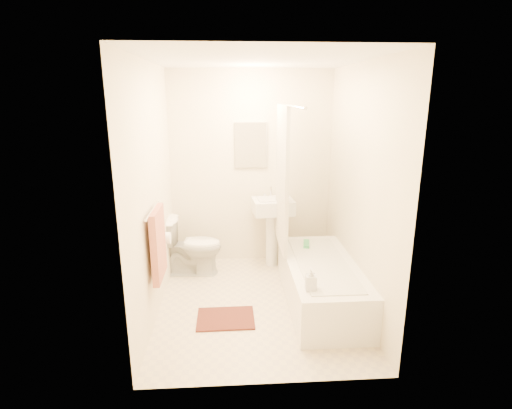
{
  "coord_description": "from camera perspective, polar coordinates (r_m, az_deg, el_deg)",
  "views": [
    {
      "loc": [
        -0.26,
        -3.72,
        2.1
      ],
      "look_at": [
        0.0,
        0.25,
        1.0
      ],
      "focal_mm": 28.0,
      "sensor_mm": 36.0,
      "label": 1
    }
  ],
  "objects": [
    {
      "name": "floor",
      "position": [
        4.28,
        0.23,
        -13.93
      ],
      "size": [
        2.4,
        2.4,
        0.0
      ],
      "primitive_type": "plane",
      "color": "beige",
      "rests_on": "ground"
    },
    {
      "name": "ceiling",
      "position": [
        3.74,
        0.27,
        20.06
      ],
      "size": [
        2.4,
        2.4,
        0.0
      ],
      "primitive_type": "plane",
      "color": "white",
      "rests_on": "ground"
    },
    {
      "name": "wall_back",
      "position": [
        5.01,
        -0.71,
        5.09
      ],
      "size": [
        2.0,
        0.02,
        2.4
      ],
      "primitive_type": "cube",
      "color": "beige",
      "rests_on": "ground"
    },
    {
      "name": "wall_left",
      "position": [
        3.9,
        -14.59,
        1.61
      ],
      "size": [
        0.02,
        2.4,
        2.4
      ],
      "primitive_type": "cube",
      "color": "beige",
      "rests_on": "ground"
    },
    {
      "name": "wall_right",
      "position": [
        4.03,
        14.59,
        2.05
      ],
      "size": [
        0.02,
        2.4,
        2.4
      ],
      "primitive_type": "cube",
      "color": "beige",
      "rests_on": "ground"
    },
    {
      "name": "mirror",
      "position": [
        4.94,
        -0.71,
        8.47
      ],
      "size": [
        0.4,
        0.03,
        0.55
      ],
      "primitive_type": "cube",
      "color": "white",
      "rests_on": "wall_back"
    },
    {
      "name": "curtain_rod",
      "position": [
        3.86,
        4.73,
        13.92
      ],
      "size": [
        0.03,
        1.7,
        0.03
      ],
      "primitive_type": "cylinder",
      "rotation": [
        1.57,
        0.0,
        0.0
      ],
      "color": "silver",
      "rests_on": "wall_back"
    },
    {
      "name": "shower_curtain",
      "position": [
        4.35,
        3.74,
        3.74
      ],
      "size": [
        0.04,
        0.8,
        1.55
      ],
      "primitive_type": "cube",
      "color": "silver",
      "rests_on": "curtain_rod"
    },
    {
      "name": "towel_bar",
      "position": [
        3.68,
        -14.57,
        -0.82
      ],
      "size": [
        0.02,
        0.6,
        0.02
      ],
      "primitive_type": "cylinder",
      "rotation": [
        1.57,
        0.0,
        0.0
      ],
      "color": "silver",
      "rests_on": "wall_left"
    },
    {
      "name": "towel",
      "position": [
        3.77,
        -13.79,
        -5.49
      ],
      "size": [
        0.06,
        0.45,
        0.66
      ],
      "primitive_type": "cube",
      "color": "#CC7266",
      "rests_on": "towel_bar"
    },
    {
      "name": "toilet_paper",
      "position": [
        4.14,
        -12.87,
        -4.71
      ],
      "size": [
        0.11,
        0.12,
        0.12
      ],
      "primitive_type": "cylinder",
      "rotation": [
        0.0,
        1.57,
        0.0
      ],
      "color": "white",
      "rests_on": "wall_left"
    },
    {
      "name": "toilet",
      "position": [
        4.87,
        -9.07,
        -5.88
      ],
      "size": [
        0.73,
        0.44,
        0.69
      ],
      "primitive_type": "imported",
      "rotation": [
        0.0,
        0.0,
        1.51
      ],
      "color": "silver",
      "rests_on": "floor"
    },
    {
      "name": "sink",
      "position": [
        4.98,
        2.34,
        -3.62
      ],
      "size": [
        0.52,
        0.43,
        0.95
      ],
      "primitive_type": null,
      "rotation": [
        0.0,
        0.0,
        0.09
      ],
      "color": "white",
      "rests_on": "floor"
    },
    {
      "name": "bathtub",
      "position": [
        4.25,
        9.26,
        -11.01
      ],
      "size": [
        0.69,
        1.58,
        0.44
      ],
      "primitive_type": null,
      "color": "white",
      "rests_on": "floor"
    },
    {
      "name": "bath_mat",
      "position": [
        4.02,
        -4.35,
        -15.92
      ],
      "size": [
        0.55,
        0.42,
        0.02
      ],
      "primitive_type": "cube",
      "rotation": [
        0.0,
        0.0,
        0.01
      ],
      "color": "#4D2619",
      "rests_on": "floor"
    },
    {
      "name": "soap_bottle",
      "position": [
        3.56,
        7.86,
        -10.53
      ],
      "size": [
        0.1,
        0.1,
        0.2
      ],
      "primitive_type": "imported",
      "rotation": [
        0.0,
        0.0,
        -0.05
      ],
      "color": "white",
      "rests_on": "bathtub"
    },
    {
      "name": "scrub_brush",
      "position": [
        4.57,
        7.2,
        -5.64
      ],
      "size": [
        0.11,
        0.23,
        0.04
      ],
      "primitive_type": "cube",
      "rotation": [
        0.0,
        0.0,
        -0.2
      ],
      "color": "#3DA55E",
      "rests_on": "bathtub"
    }
  ]
}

